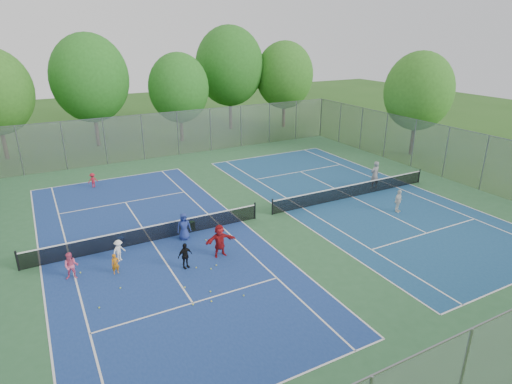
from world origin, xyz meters
The scene contains 36 objects.
ground centered at (0.00, 0.00, 0.00)m, with size 120.00×120.00×0.00m, color #27541A.
court_pad centered at (0.00, 0.00, 0.01)m, with size 32.00×32.00×0.01m, color #2D5F37.
court_left centered at (-7.00, 0.00, 0.02)m, with size 10.97×23.77×0.01m, color navy.
court_right centered at (7.00, 0.00, 0.02)m, with size 10.97×23.77×0.01m, color navy.
net_left centered at (-7.00, 0.00, 0.46)m, with size 12.87×0.10×0.91m, color black.
net_right centered at (7.00, 0.00, 0.46)m, with size 12.87×0.10×0.91m, color black.
fence_north centered at (0.00, 16.00, 2.00)m, with size 32.00×0.10×4.00m, color gray.
fence_east centered at (16.00, 0.00, 2.00)m, with size 32.00×0.10×4.00m, color gray.
tree_nl centered at (-6.00, 23.00, 6.54)m, with size 7.20×7.20×10.69m.
tree_nc centered at (2.00, 21.00, 5.39)m, with size 6.00×6.00×8.85m.
tree_nr centered at (9.00, 24.00, 7.04)m, with size 7.60×7.60×11.42m.
tree_ne centered at (15.00, 22.00, 5.97)m, with size 6.60×6.60×9.77m.
tree_side_e centered at (19.00, 6.00, 5.74)m, with size 6.00×6.00×9.20m.
ball_crate centered at (-8.45, 0.75, 0.14)m, with size 0.32×0.32×0.27m, color blue.
ball_hopper centered at (-4.52, 0.30, 0.27)m, with size 0.27×0.27×0.53m, color #227F35.
student_a centered at (-9.34, -2.47, 0.51)m, with size 0.38×0.25×1.03m, color #C46F12.
student_b centered at (-11.19, -1.95, 0.66)m, with size 0.65×0.50×1.33m, color #EB5B85.
student_c centered at (-8.93, -1.29, 0.57)m, with size 0.73×0.42×1.13m, color white.
student_d centered at (-6.28, -3.51, 0.66)m, with size 0.77×0.32×1.32m, color black.
student_e centered at (-5.32, -0.60, 0.77)m, with size 0.75×0.49×1.54m, color navy.
student_f centered at (-4.33, -3.21, 0.86)m, with size 1.59×0.51×1.72m, color #A1171B.
child_far_baseline centered at (-8.38, 10.51, 0.55)m, with size 0.70×0.41×1.09m, color #AE182A.
instructor centered at (9.56, 0.69, 1.02)m, with size 0.74×0.49×2.03m, color gray.
teen_court_b centered at (7.81, -3.34, 0.74)m, with size 0.87×0.36×1.49m, color silver.
tennis_ball_0 centered at (-7.04, -6.54, 0.03)m, with size 0.07×0.07×0.07m, color yellow.
tennis_ball_1 centered at (-6.92, -5.17, 0.03)m, with size 0.07×0.07×0.07m, color yellow.
tennis_ball_2 centered at (-5.28, -4.25, 0.03)m, with size 0.07×0.07×0.07m, color #CAF338.
tennis_ball_3 centered at (-6.28, -6.70, 0.03)m, with size 0.07×0.07×0.07m, color #EBF438.
tennis_ball_4 centered at (-10.53, -4.92, 0.03)m, with size 0.07×0.07×0.07m, color #B9D732.
tennis_ball_5 centered at (-4.92, -4.06, 0.03)m, with size 0.07×0.07×0.07m, color yellow.
tennis_ball_6 centered at (-4.89, -6.97, 0.03)m, with size 0.07×0.07×0.07m, color #B8CD2F.
tennis_ball_7 centered at (-10.85, -1.64, 0.03)m, with size 0.07×0.07×0.07m, color #D5F238.
tennis_ball_8 centered at (-4.36, -1.33, 0.03)m, with size 0.07×0.07×0.07m, color #D3EE37.
tennis_ball_9 centered at (-6.04, -6.01, 0.03)m, with size 0.07×0.07×0.07m, color yellow.
tennis_ball_10 centered at (-9.46, -3.86, 0.03)m, with size 0.07×0.07×0.07m, color #CAE936.
tennis_ball_11 centered at (-5.86, -3.82, 0.03)m, with size 0.07×0.07×0.07m, color yellow.
Camera 1 is at (-11.83, -21.00, 10.74)m, focal length 30.00 mm.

